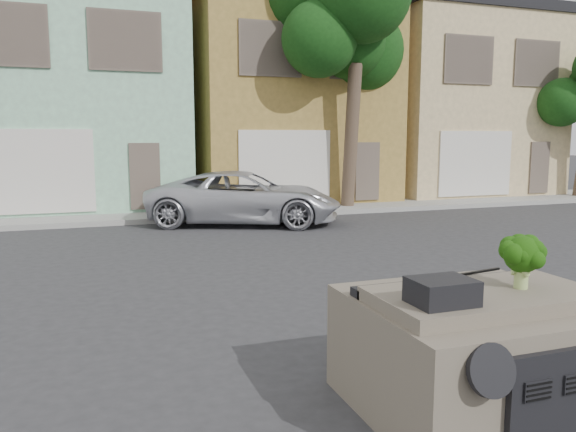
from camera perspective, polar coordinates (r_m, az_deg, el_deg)
ground_plane at (r=7.98m, az=4.55°, el=-9.60°), size 120.00×120.00×0.00m
sidewalk at (r=17.86m, az=-9.28°, el=0.37°), size 40.00×3.00×0.15m
townhouse_mint at (r=21.48m, az=-20.88°, el=11.11°), size 7.20×8.20×7.55m
townhouse_tan at (r=22.63m, az=-1.15°, el=11.43°), size 7.20×8.20×7.55m
townhouse_beige at (r=25.98m, az=15.04°, el=10.72°), size 7.20×8.20×7.55m
silver_pickup at (r=15.84m, az=-4.39°, el=-0.79°), size 5.87×4.31×1.48m
tree_near at (r=18.69m, az=6.53°, el=13.58°), size 4.40×4.00×8.50m
car_dashboard at (r=5.35m, az=18.14°, el=-12.60°), size 2.00×1.80×1.12m
instrument_hump at (r=4.55m, az=15.37°, el=-7.40°), size 0.48×0.38×0.20m
wiper_arm at (r=5.64m, az=18.30°, el=-5.49°), size 0.69×0.15×0.02m
broccoli at (r=5.20m, az=22.68°, el=-4.31°), size 0.54×0.54×0.47m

